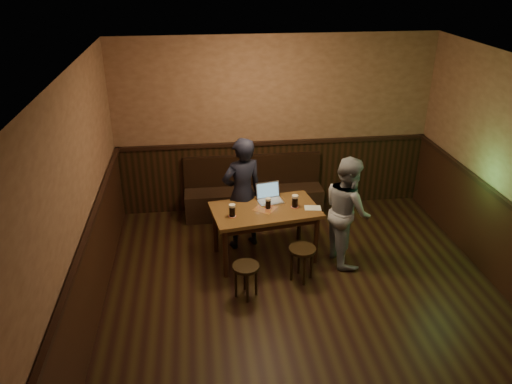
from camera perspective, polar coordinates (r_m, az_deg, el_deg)
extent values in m
cube|color=black|center=(6.01, 6.55, -14.53)|extent=(5.00, 6.00, 0.02)
cube|color=beige|center=(4.73, 8.28, 12.65)|extent=(5.00, 6.00, 0.02)
cube|color=#99684E|center=(7.94, 2.13, 7.62)|extent=(5.00, 0.02, 2.80)
cube|color=#99684E|center=(5.24, -20.47, -4.05)|extent=(0.02, 6.00, 2.80)
cube|color=black|center=(8.22, 2.07, 1.91)|extent=(4.98, 0.04, 1.10)
cube|color=black|center=(5.68, -18.85, -11.53)|extent=(0.04, 5.98, 1.10)
cube|color=black|center=(7.97, 2.17, 5.65)|extent=(4.98, 0.06, 0.06)
cube|color=black|center=(5.35, -19.40, -6.55)|extent=(0.06, 5.98, 0.06)
cube|color=black|center=(8.07, -0.26, -1.10)|extent=(2.20, 0.50, 0.45)
cube|color=black|center=(8.05, -0.43, 2.56)|extent=(2.20, 0.10, 0.50)
cube|color=#563818|center=(6.70, 1.04, -2.10)|extent=(1.52, 1.01, 0.05)
cube|color=black|center=(6.74, 1.04, -2.67)|extent=(1.38, 0.87, 0.08)
cube|color=maroon|center=(6.69, 1.05, -1.89)|extent=(0.37, 0.37, 0.00)
cylinder|color=black|center=(6.49, -3.51, -7.03)|extent=(0.07, 0.07, 0.71)
cylinder|color=black|center=(7.03, -4.65, -4.28)|extent=(0.07, 0.07, 0.71)
cylinder|color=black|center=(6.81, 6.88, -5.47)|extent=(0.07, 0.07, 0.71)
cylinder|color=black|center=(7.33, 5.01, -2.97)|extent=(0.07, 0.07, 0.71)
cylinder|color=black|center=(6.10, -1.16, -8.54)|extent=(0.34, 0.34, 0.04)
cylinder|color=black|center=(6.23, 0.02, -10.07)|extent=(0.03, 0.03, 0.43)
cylinder|color=black|center=(6.32, -1.30, -9.51)|extent=(0.03, 0.03, 0.43)
cylinder|color=black|center=(6.21, -2.32, -10.27)|extent=(0.03, 0.03, 0.43)
cylinder|color=black|center=(6.12, -0.99, -10.86)|extent=(0.03, 0.03, 0.43)
cylinder|color=black|center=(6.41, 5.32, -6.55)|extent=(0.37, 0.37, 0.04)
cylinder|color=black|center=(6.56, 6.37, -8.08)|extent=(0.04, 0.04, 0.45)
cylinder|color=black|center=(6.64, 4.93, -7.60)|extent=(0.04, 0.04, 0.45)
cylinder|color=black|center=(6.50, 4.10, -8.36)|extent=(0.04, 0.04, 0.45)
cylinder|color=black|center=(6.42, 5.56, -8.87)|extent=(0.04, 0.04, 0.45)
cylinder|color=#AD2115|center=(6.51, -2.72, -2.76)|extent=(0.11, 0.11, 0.00)
cylinder|color=silver|center=(6.51, -2.72, -2.73)|extent=(0.09, 0.09, 0.00)
cylinder|color=black|center=(6.48, -2.74, -2.20)|extent=(0.08, 0.08, 0.13)
cylinder|color=beige|center=(6.44, -2.75, -1.55)|extent=(0.08, 0.08, 0.03)
cylinder|color=#AD2115|center=(6.70, 1.39, -1.87)|extent=(0.10, 0.10, 0.00)
cylinder|color=silver|center=(6.70, 1.39, -1.84)|extent=(0.08, 0.08, 0.00)
cylinder|color=black|center=(6.67, 1.39, -1.37)|extent=(0.07, 0.07, 0.12)
cylinder|color=beige|center=(6.64, 1.40, -0.81)|extent=(0.08, 0.08, 0.03)
cylinder|color=#AD2115|center=(6.76, 4.45, -1.69)|extent=(0.11, 0.11, 0.00)
cylinder|color=silver|center=(6.76, 4.45, -1.66)|extent=(0.10, 0.10, 0.00)
cylinder|color=black|center=(6.72, 4.47, -1.13)|extent=(0.08, 0.08, 0.14)
cylinder|color=beige|center=(6.69, 4.50, -0.49)|extent=(0.09, 0.09, 0.03)
cube|color=silver|center=(6.87, 1.65, -1.05)|extent=(0.37, 0.29, 0.02)
cube|color=#B2B2B7|center=(6.87, 1.65, -0.98)|extent=(0.33, 0.24, 0.00)
cube|color=silver|center=(6.92, 1.34, 0.25)|extent=(0.34, 0.13, 0.22)
cube|color=#5D8DAD|center=(6.91, 1.37, 0.22)|extent=(0.31, 0.11, 0.19)
cube|color=silver|center=(6.75, 6.50, -1.81)|extent=(0.24, 0.18, 0.00)
imported|color=black|center=(6.95, -1.58, -0.20)|extent=(0.70, 0.57, 1.65)
imported|color=gray|center=(6.76, 10.38, -2.08)|extent=(0.65, 0.79, 1.51)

